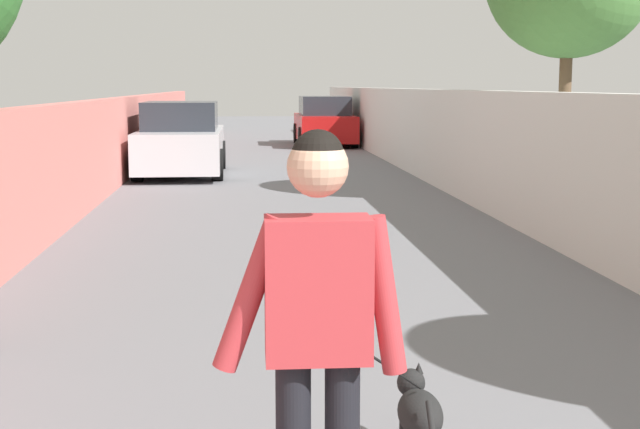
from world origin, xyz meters
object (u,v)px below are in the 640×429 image
(car_far, at_px, (325,123))
(car_near, at_px, (181,141))
(dog, at_px, (418,410))
(person_skateboarder, at_px, (318,319))

(car_far, bearing_deg, car_near, 156.86)
(dog, bearing_deg, car_far, -4.10)
(dog, relative_size, car_near, 0.34)
(dog, xyz_separation_m, car_near, (14.91, 2.16, 0.44))
(person_skateboarder, bearing_deg, car_near, 5.55)
(car_near, relative_size, car_far, 1.03)
(car_near, distance_m, car_far, 9.86)
(person_skateboarder, xyz_separation_m, car_far, (25.09, -2.32, -0.34))
(person_skateboarder, distance_m, dog, 1.49)
(person_skateboarder, height_order, car_near, person_skateboarder)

